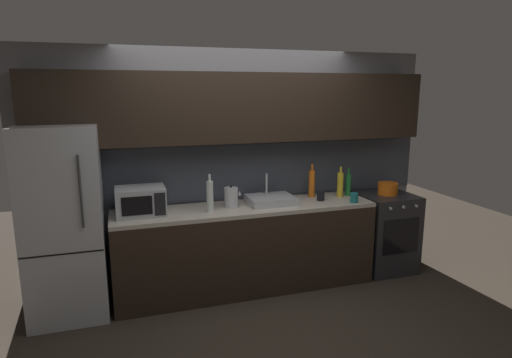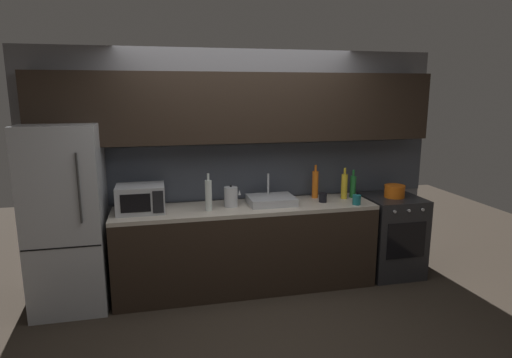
% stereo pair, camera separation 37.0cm
% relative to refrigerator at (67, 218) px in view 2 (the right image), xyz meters
% --- Properties ---
extents(ground_plane, '(10.00, 10.00, 0.00)m').
position_rel_refrigerator_xyz_m(ground_plane, '(1.73, -0.90, -0.89)').
color(ground_plane, '#2D261E').
extents(back_wall, '(4.44, 0.44, 2.50)m').
position_rel_refrigerator_xyz_m(back_wall, '(1.73, 0.30, 0.66)').
color(back_wall, slate).
rests_on(back_wall, ground).
extents(counter_run, '(2.70, 0.60, 0.90)m').
position_rel_refrigerator_xyz_m(counter_run, '(1.73, 0.00, -0.44)').
color(counter_run, black).
rests_on(counter_run, ground).
extents(refrigerator, '(0.68, 0.69, 1.78)m').
position_rel_refrigerator_xyz_m(refrigerator, '(0.00, 0.00, 0.00)').
color(refrigerator, '#ADAFB5').
rests_on(refrigerator, ground).
extents(oven_range, '(0.60, 0.62, 0.90)m').
position_rel_refrigerator_xyz_m(oven_range, '(3.42, -0.00, -0.44)').
color(oven_range, '#232326').
rests_on(oven_range, ground).
extents(microwave, '(0.46, 0.35, 0.27)m').
position_rel_refrigerator_xyz_m(microwave, '(0.68, 0.02, 0.15)').
color(microwave, '#A8AAAF').
rests_on(microwave, counter_run).
extents(sink_basin, '(0.48, 0.38, 0.30)m').
position_rel_refrigerator_xyz_m(sink_basin, '(2.01, 0.03, 0.05)').
color(sink_basin, '#ADAFB5').
rests_on(sink_basin, counter_run).
extents(kettle, '(0.17, 0.14, 0.23)m').
position_rel_refrigerator_xyz_m(kettle, '(1.58, 0.02, 0.11)').
color(kettle, '#B7BABF').
rests_on(kettle, counter_run).
extents(wine_bottle_clear, '(0.07, 0.07, 0.38)m').
position_rel_refrigerator_xyz_m(wine_bottle_clear, '(1.33, -0.08, 0.17)').
color(wine_bottle_clear, silver).
rests_on(wine_bottle_clear, counter_run).
extents(wine_bottle_green, '(0.07, 0.07, 0.31)m').
position_rel_refrigerator_xyz_m(wine_bottle_green, '(2.96, 0.10, 0.14)').
color(wine_bottle_green, '#1E6B2D').
rests_on(wine_bottle_green, counter_run).
extents(wine_bottle_yellow, '(0.07, 0.07, 0.34)m').
position_rel_refrigerator_xyz_m(wine_bottle_yellow, '(2.85, 0.07, 0.15)').
color(wine_bottle_yellow, gold).
rests_on(wine_bottle_yellow, counter_run).
extents(wine_bottle_orange, '(0.07, 0.07, 0.37)m').
position_rel_refrigerator_xyz_m(wine_bottle_orange, '(2.55, 0.17, 0.17)').
color(wine_bottle_orange, orange).
rests_on(wine_bottle_orange, counter_run).
extents(mug_dark, '(0.08, 0.08, 0.10)m').
position_rel_refrigerator_xyz_m(mug_dark, '(2.56, -0.02, 0.06)').
color(mug_dark, black).
rests_on(mug_dark, counter_run).
extents(mug_teal, '(0.09, 0.09, 0.10)m').
position_rel_refrigerator_xyz_m(mug_teal, '(2.87, -0.20, 0.06)').
color(mug_teal, '#19666B').
rests_on(mug_teal, counter_run).
extents(cooking_pot, '(0.23, 0.23, 0.14)m').
position_rel_refrigerator_xyz_m(cooking_pot, '(3.42, 0.00, 0.08)').
color(cooking_pot, orange).
rests_on(cooking_pot, oven_range).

